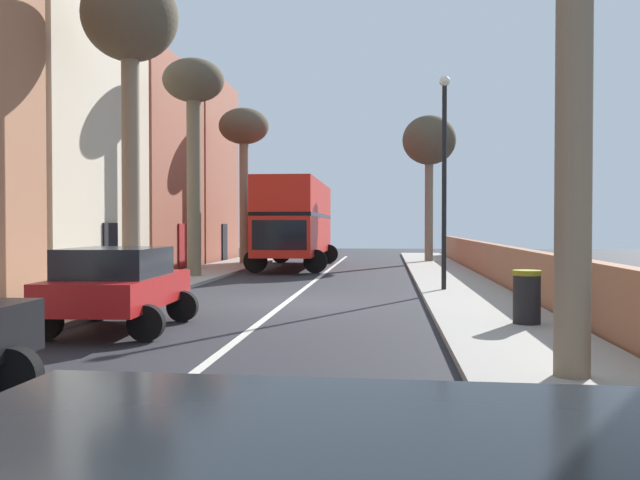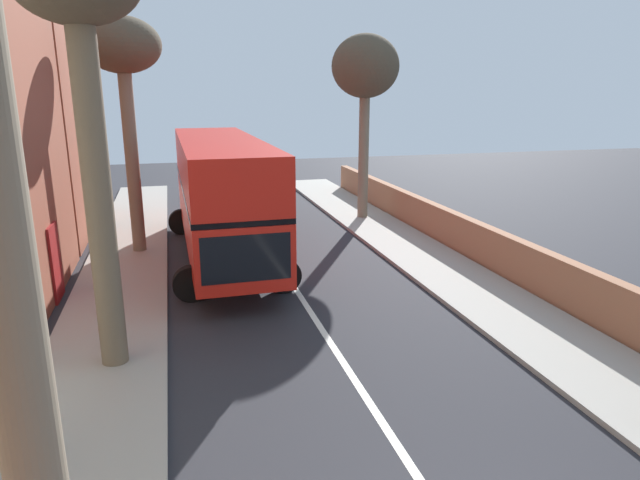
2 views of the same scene
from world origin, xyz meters
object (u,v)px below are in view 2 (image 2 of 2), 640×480
object	(u,v)px
double_decker_bus	(221,191)
street_tree_left_2	(80,22)
street_tree_right_3	(365,71)
street_tree_left_6	(123,57)

from	to	relation	value
double_decker_bus	street_tree_left_2	xyz separation A→B (m)	(-2.94, -7.19, 4.39)
double_decker_bus	street_tree_right_3	size ratio (longest dim) A/B	1.45
street_tree_left_2	street_tree_right_3	distance (m)	15.00
street_tree_left_2	street_tree_left_6	world-z (taller)	street_tree_left_2
double_decker_bus	street_tree_left_6	xyz separation A→B (m)	(-2.83, 1.41, 4.26)
double_decker_bus	street_tree_left_2	distance (m)	8.92
double_decker_bus	street_tree_left_6	size ratio (longest dim) A/B	1.44
double_decker_bus	street_tree_left_6	bearing A→B (deg)	153.46
street_tree_right_3	street_tree_left_6	xyz separation A→B (m)	(-9.38, -3.02, 0.24)
street_tree_right_3	street_tree_left_6	bearing A→B (deg)	-162.17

